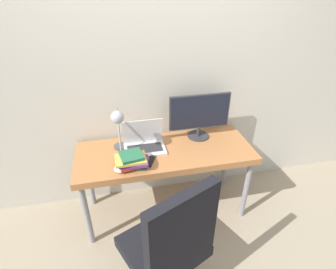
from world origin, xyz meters
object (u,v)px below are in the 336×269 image
at_px(desk_lamp, 118,124).
at_px(game_controller, 122,168).
at_px(laptop, 144,143).
at_px(office_chair, 171,243).
at_px(book_stack, 132,161).
at_px(monitor, 199,114).

bearing_deg(desk_lamp, game_controller, -92.34).
height_order(laptop, office_chair, office_chair).
height_order(laptop, book_stack, laptop).
relative_size(office_chair, game_controller, 8.27).
height_order(desk_lamp, office_chair, desk_lamp).
distance_m(desk_lamp, book_stack, 0.32).
xyz_separation_m(desk_lamp, book_stack, (0.08, -0.17, -0.26)).
distance_m(book_stack, game_controller, 0.10).
distance_m(laptop, office_chair, 0.93).
distance_m(desk_lamp, game_controller, 0.36).
relative_size(office_chair, book_stack, 3.95).
bearing_deg(laptop, game_controller, -127.72).
relative_size(monitor, book_stack, 2.09).
xyz_separation_m(monitor, desk_lamp, (-0.75, -0.17, 0.08)).
bearing_deg(book_stack, monitor, 27.27).
bearing_deg(game_controller, monitor, 26.37).
xyz_separation_m(book_stack, game_controller, (-0.09, -0.03, -0.04)).
height_order(desk_lamp, book_stack, desk_lamp).
relative_size(desk_lamp, office_chair, 0.41).
distance_m(monitor, desk_lamp, 0.77).
height_order(monitor, book_stack, monitor).
bearing_deg(game_controller, book_stack, 18.86).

